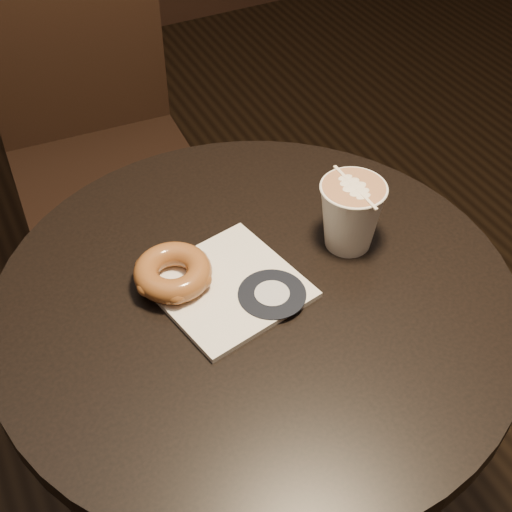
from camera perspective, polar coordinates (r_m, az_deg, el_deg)
name	(u,v)px	position (r m, az deg, el deg)	size (l,w,h in m)	color
cafe_table	(256,383)	(1.10, 0.01, -10.09)	(0.70, 0.70, 0.75)	black
chair	(92,114)	(1.67, -13.02, 11.02)	(0.42, 0.42, 1.01)	black
pastry_bag	(228,287)	(0.95, -2.27, -2.48)	(0.18, 0.18, 0.01)	silver
doughnut	(173,272)	(0.94, -6.67, -1.30)	(0.10, 0.10, 0.03)	brown
latte_cup	(350,216)	(0.99, 7.57, 3.21)	(0.09, 0.09, 0.10)	silver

